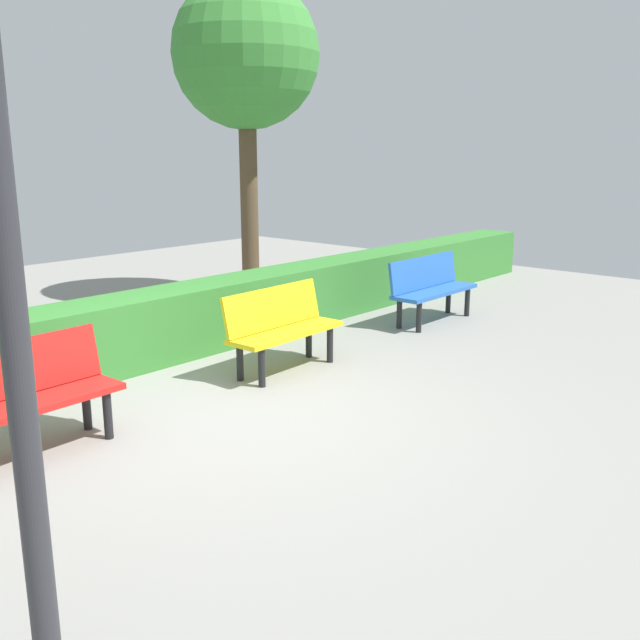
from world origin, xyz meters
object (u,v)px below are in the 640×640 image
object	(u,v)px
bench_red	(25,393)
bench_blue	(431,286)
tree_near	(246,57)
bench_yellow	(281,325)

from	to	relation	value
bench_red	bench_blue	bearing A→B (deg)	178.70
bench_red	tree_near	bearing A→B (deg)	-151.30
bench_yellow	tree_near	bearing A→B (deg)	-130.31
bench_red	tree_near	distance (m)	6.64
bench_yellow	bench_red	distance (m)	2.75
bench_blue	bench_yellow	size ratio (longest dim) A/B	1.09
bench_blue	tree_near	distance (m)	4.27
bench_red	tree_near	xyz separation A→B (m)	(-5.09, -2.96, 3.06)
bench_red	tree_near	size ratio (longest dim) A/B	0.30
bench_blue	tree_near	xyz separation A→B (m)	(0.49, -2.94, 3.06)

